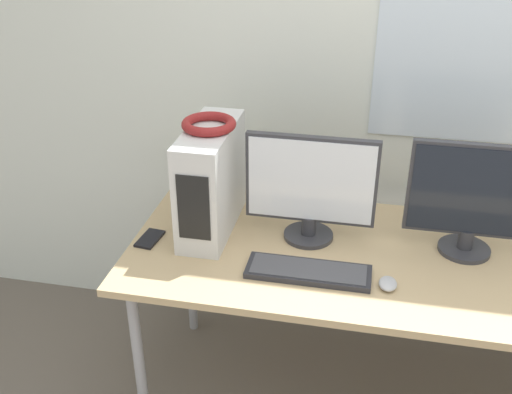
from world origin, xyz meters
name	(u,v)px	position (x,y,z in m)	size (l,w,h in m)	color
wall_back	(483,50)	(0.00, 0.92, 1.35)	(8.00, 0.07, 2.70)	silver
desk	(468,275)	(0.00, 0.39, 0.69)	(2.43, 0.79, 0.73)	tan
pc_tower	(211,180)	(-0.95, 0.47, 0.93)	(0.16, 0.45, 0.41)	silver
headphones	(209,124)	(-0.95, 0.47, 1.15)	(0.20, 0.20, 0.03)	maroon
monitor_main	(311,187)	(-0.58, 0.47, 0.94)	(0.47, 0.18, 0.41)	#333338
monitor_right_near	(474,198)	(-0.01, 0.48, 0.95)	(0.45, 0.18, 0.42)	#333338
keyboard	(308,271)	(-0.55, 0.23, 0.74)	(0.42, 0.14, 0.02)	#28282D
mouse	(388,284)	(-0.28, 0.21, 0.74)	(0.06, 0.08, 0.03)	#B2B2B7
cell_phone	(150,239)	(-1.15, 0.33, 0.73)	(0.08, 0.13, 0.01)	black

